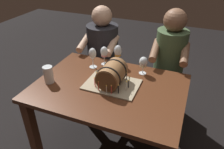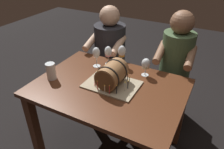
{
  "view_description": "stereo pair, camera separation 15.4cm",
  "coord_description": "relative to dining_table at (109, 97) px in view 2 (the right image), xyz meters",
  "views": [
    {
      "loc": [
        0.57,
        -1.34,
        1.71
      ],
      "look_at": [
        0.02,
        0.02,
        0.82
      ],
      "focal_mm": 34.98,
      "sensor_mm": 36.0,
      "label": 1
    },
    {
      "loc": [
        0.71,
        -1.27,
        1.71
      ],
      "look_at": [
        0.02,
        0.02,
        0.82
      ],
      "focal_mm": 34.98,
      "sensor_mm": 36.0,
      "label": 2
    }
  ],
  "objects": [
    {
      "name": "barrel_cake",
      "position": [
        0.02,
        0.02,
        0.2
      ],
      "size": [
        0.43,
        0.31,
        0.2
      ],
      "color": "tan",
      "rests_on": "dining_table"
    },
    {
      "name": "beer_pint",
      "position": [
        -0.48,
        -0.13,
        0.18
      ],
      "size": [
        0.08,
        0.08,
        0.14
      ],
      "color": "white",
      "rests_on": "dining_table"
    },
    {
      "name": "wine_glass_rose",
      "position": [
        -0.18,
        0.32,
        0.24
      ],
      "size": [
        0.07,
        0.07,
        0.18
      ],
      "color": "white",
      "rests_on": "dining_table"
    },
    {
      "name": "wine_glass_amber",
      "position": [
        -0.07,
        0.37,
        0.25
      ],
      "size": [
        0.07,
        0.07,
        0.2
      ],
      "color": "white",
      "rests_on": "dining_table"
    },
    {
      "name": "person_seated_left",
      "position": [
        -0.37,
        0.69,
        -0.06
      ],
      "size": [
        0.4,
        0.49,
        1.17
      ],
      "color": "black",
      "rests_on": "ground"
    },
    {
      "name": "dining_table",
      "position": [
        0.0,
        0.0,
        0.0
      ],
      "size": [
        1.2,
        0.86,
        0.72
      ],
      "color": "#562D19",
      "rests_on": "ground"
    },
    {
      "name": "wine_glass_white",
      "position": [
        0.2,
        0.3,
        0.22
      ],
      "size": [
        0.07,
        0.07,
        0.16
      ],
      "color": "white",
      "rests_on": "dining_table"
    },
    {
      "name": "person_seated_right",
      "position": [
        0.37,
        0.69,
        -0.06
      ],
      "size": [
        0.36,
        0.46,
        1.21
      ],
      "color": "#2A3A24",
      "rests_on": "ground"
    },
    {
      "name": "ground_plane",
      "position": [
        0.0,
        0.0,
        -0.61
      ],
      "size": [
        8.0,
        8.0,
        0.0
      ],
      "primitive_type": "plane",
      "color": "black"
    },
    {
      "name": "wine_glass_empty",
      "position": [
        -0.26,
        0.23,
        0.25
      ],
      "size": [
        0.07,
        0.07,
        0.19
      ],
      "color": "white",
      "rests_on": "dining_table"
    }
  ]
}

